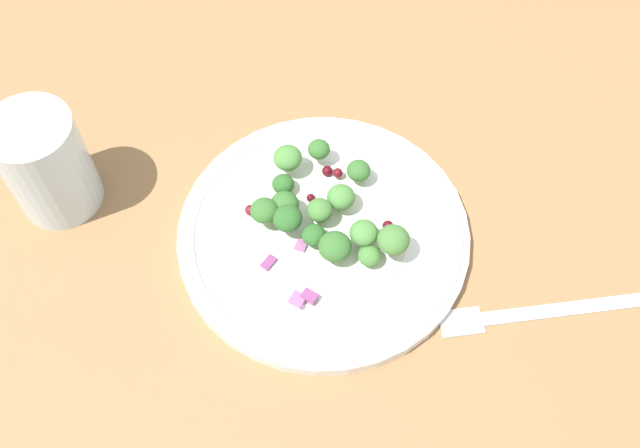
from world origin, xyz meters
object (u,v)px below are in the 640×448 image
(plate, at_px, (320,235))
(broccoli_floret_2, at_px, (369,256))
(broccoli_floret_0, at_px, (264,211))
(water_glass, at_px, (46,164))
(broccoli_floret_1, at_px, (288,219))
(fork, at_px, (534,313))

(plate, relative_size, broccoli_floret_2, 12.85)
(broccoli_floret_0, height_order, water_glass, water_glass)
(broccoli_floret_1, xyz_separation_m, fork, (0.17, -0.14, -0.03))
(broccoli_floret_0, distance_m, broccoli_floret_1, 0.02)
(broccoli_floret_0, height_order, fork, broccoli_floret_0)
(fork, bearing_deg, broccoli_floret_0, 140.94)
(broccoli_floret_0, distance_m, water_glass, 0.19)
(broccoli_floret_1, height_order, broccoli_floret_2, broccoli_floret_1)
(broccoli_floret_2, xyz_separation_m, water_glass, (-0.24, 0.17, 0.03))
(plate, height_order, broccoli_floret_0, broccoli_floret_0)
(fork, bearing_deg, broccoli_floret_2, 143.57)
(broccoli_floret_2, height_order, water_glass, water_glass)
(broccoli_floret_0, xyz_separation_m, broccoli_floret_2, (0.07, -0.07, -0.01))
(plate, xyz_separation_m, fork, (0.15, -0.13, -0.01))
(broccoli_floret_1, bearing_deg, broccoli_floret_0, 139.39)
(fork, xyz_separation_m, water_glass, (-0.36, 0.25, 0.05))
(broccoli_floret_0, distance_m, fork, 0.24)
(plate, relative_size, water_glass, 2.51)
(plate, distance_m, broccoli_floret_0, 0.06)
(broccoli_floret_2, bearing_deg, plate, 124.85)
(broccoli_floret_2, bearing_deg, broccoli_floret_1, 136.38)
(broccoli_floret_2, bearing_deg, water_glass, 145.32)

